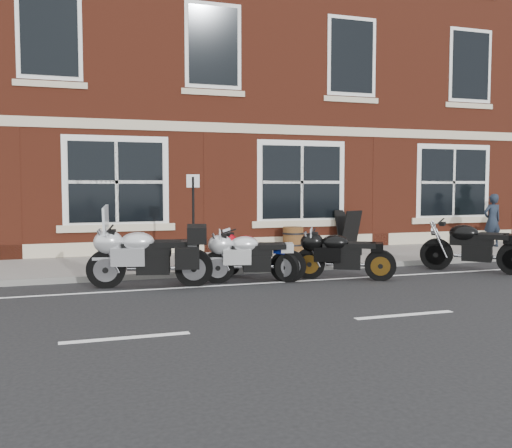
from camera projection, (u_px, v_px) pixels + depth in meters
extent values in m
plane|color=black|center=(319.00, 282.00, 11.18)|extent=(80.00, 80.00, 0.00)
cube|color=slate|center=(268.00, 260.00, 14.02)|extent=(30.00, 3.00, 0.12)
cube|color=slate|center=(292.00, 269.00, 12.53)|extent=(30.00, 0.16, 0.12)
cube|color=maroon|center=(200.00, 72.00, 20.72)|extent=(24.00, 12.00, 12.00)
cylinder|color=black|center=(106.00, 269.00, 10.51)|extent=(0.72, 0.29, 0.71)
cylinder|color=black|center=(194.00, 268.00, 10.67)|extent=(0.72, 0.29, 0.71)
cube|color=black|center=(147.00, 248.00, 10.56)|extent=(0.92, 0.45, 0.24)
ellipsoid|color=#BABCC0|center=(138.00, 241.00, 10.54)|extent=(0.69, 0.52, 0.35)
cube|color=black|center=(171.00, 243.00, 10.60)|extent=(0.66, 0.41, 0.11)
cube|color=silver|center=(107.00, 219.00, 10.45)|extent=(0.14, 0.46, 0.50)
cylinder|color=black|center=(228.00, 262.00, 11.86)|extent=(0.49, 0.53, 0.60)
cylinder|color=black|center=(285.00, 267.00, 11.17)|extent=(0.49, 0.53, 0.60)
cube|color=black|center=(254.00, 248.00, 11.52)|extent=(0.66, 0.71, 0.21)
ellipsoid|color=#9F0611|center=(248.00, 242.00, 11.58)|extent=(0.60, 0.62, 0.30)
cube|color=black|center=(270.00, 246.00, 11.32)|extent=(0.52, 0.55, 0.09)
cylinder|color=black|center=(310.00, 263.00, 11.57)|extent=(0.60, 0.41, 0.62)
cylinder|color=black|center=(380.00, 265.00, 11.31)|extent=(0.60, 0.41, 0.62)
cube|color=black|center=(342.00, 248.00, 11.43)|extent=(0.79, 0.58, 0.21)
ellipsoid|color=black|center=(335.00, 242.00, 11.45)|extent=(0.64, 0.57, 0.31)
cube|color=black|center=(362.00, 244.00, 11.35)|extent=(0.59, 0.48, 0.10)
cylinder|color=black|center=(218.00, 267.00, 11.04)|extent=(0.64, 0.26, 0.62)
cylinder|color=black|center=(290.00, 266.00, 11.19)|extent=(0.64, 0.26, 0.62)
cube|color=black|center=(251.00, 250.00, 11.08)|extent=(0.81, 0.39, 0.21)
ellipsoid|color=silver|center=(244.00, 244.00, 11.06)|extent=(0.61, 0.46, 0.31)
cube|color=black|center=(271.00, 245.00, 11.12)|extent=(0.58, 0.36, 0.10)
cylinder|color=black|center=(437.00, 254.00, 12.78)|extent=(0.59, 0.61, 0.70)
cube|color=black|center=(472.00, 239.00, 12.40)|extent=(0.80, 0.82, 0.24)
ellipsoid|color=black|center=(464.00, 232.00, 12.47)|extent=(0.71, 0.72, 0.35)
cube|color=black|center=(494.00, 236.00, 12.19)|extent=(0.62, 0.64, 0.11)
imported|color=#19212E|center=(492.00, 220.00, 16.32)|extent=(0.57, 0.39, 1.52)
cylinder|color=#4D2D14|center=(293.00, 239.00, 15.35)|extent=(0.55, 0.55, 0.64)
cylinder|color=black|center=(293.00, 245.00, 15.36)|extent=(0.58, 0.58, 0.05)
cylinder|color=black|center=(293.00, 233.00, 15.34)|extent=(0.58, 0.58, 0.05)
cylinder|color=black|center=(193.00, 221.00, 12.50)|extent=(0.05, 0.05, 1.95)
cube|color=silver|center=(193.00, 181.00, 12.44)|extent=(0.28, 0.10, 0.28)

